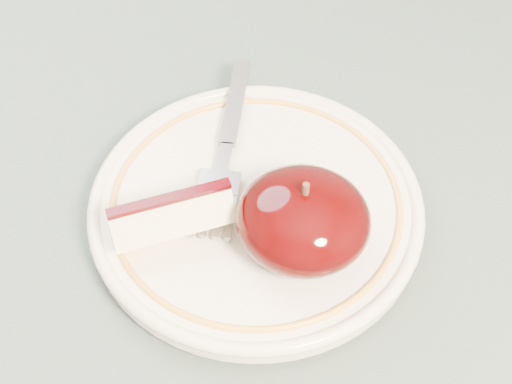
# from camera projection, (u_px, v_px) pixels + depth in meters

# --- Properties ---
(plate) EXTENTS (0.22, 0.22, 0.02)m
(plate) POSITION_uv_depth(u_px,v_px,m) (256.00, 205.00, 0.47)
(plate) COLOR beige
(plate) RESTS_ON table
(apple_half) EXTENTS (0.08, 0.08, 0.06)m
(apple_half) POSITION_uv_depth(u_px,v_px,m) (303.00, 220.00, 0.42)
(apple_half) COLOR black
(apple_half) RESTS_ON plate
(apple_wedge) EXTENTS (0.08, 0.07, 0.04)m
(apple_wedge) POSITION_uv_depth(u_px,v_px,m) (172.00, 216.00, 0.44)
(apple_wedge) COLOR #F3E8B3
(apple_wedge) RESTS_ON plate
(fork) EXTENTS (0.03, 0.17, 0.00)m
(fork) POSITION_uv_depth(u_px,v_px,m) (227.00, 146.00, 0.49)
(fork) COLOR gray
(fork) RESTS_ON plate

